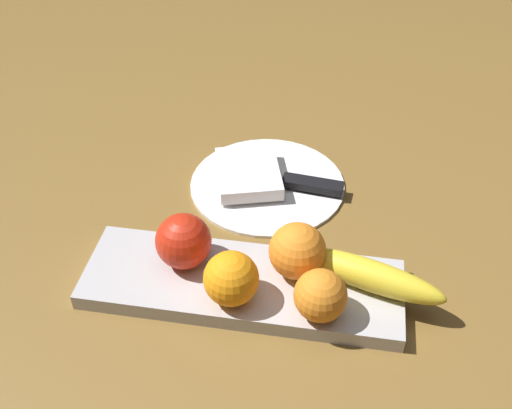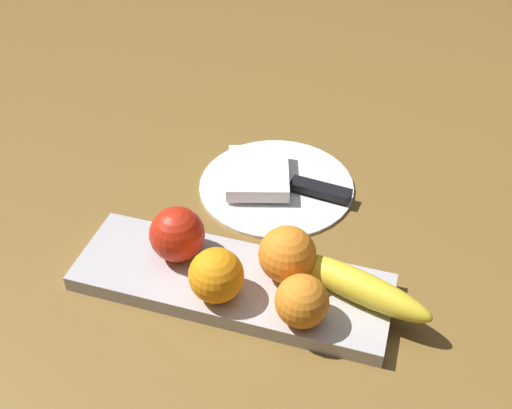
{
  "view_description": "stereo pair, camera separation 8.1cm",
  "coord_description": "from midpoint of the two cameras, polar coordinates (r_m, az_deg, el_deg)",
  "views": [
    {
      "loc": [
        -0.11,
        0.47,
        0.58
      ],
      "look_at": [
        -0.01,
        -0.14,
        0.05
      ],
      "focal_mm": 42.95,
      "sensor_mm": 36.0,
      "label": 1
    },
    {
      "loc": [
        -0.18,
        0.45,
        0.58
      ],
      "look_at": [
        -0.01,
        -0.14,
        0.05
      ],
      "focal_mm": 42.95,
      "sensor_mm": 36.0,
      "label": 2
    }
  ],
  "objects": [
    {
      "name": "dinner_plate",
      "position": [
        0.92,
        4.44,
        1.78
      ],
      "size": [
        0.23,
        0.23,
        0.01
      ],
      "primitive_type": "cylinder",
      "color": "white",
      "rests_on": "ground_plane"
    },
    {
      "name": "fruit_tray",
      "position": [
        0.76,
        0.73,
        -7.4
      ],
      "size": [
        0.39,
        0.13,
        0.02
      ],
      "primitive_type": "cube",
      "color": "#B6B4B6",
      "rests_on": "ground_plane"
    },
    {
      "name": "knife",
      "position": [
        0.9,
        7.66,
        1.47
      ],
      "size": [
        0.18,
        0.04,
        0.01
      ],
      "rotation": [
        0.0,
        0.0,
        -0.1
      ],
      "color": "silver",
      "rests_on": "dinner_plate"
    },
    {
      "name": "orange_center",
      "position": [
        0.7,
        7.66,
        -9.08
      ],
      "size": [
        0.06,
        0.06,
        0.06
      ],
      "primitive_type": "sphere",
      "color": "orange",
      "rests_on": "fruit_tray"
    },
    {
      "name": "orange_near_banana",
      "position": [
        0.71,
        -0.25,
        -7.09
      ],
      "size": [
        0.07,
        0.07,
        0.07
      ],
      "primitive_type": "sphere",
      "color": "orange",
      "rests_on": "fruit_tray"
    },
    {
      "name": "orange_near_apple",
      "position": [
        0.74,
        6.08,
        -4.79
      ],
      "size": [
        0.07,
        0.07,
        0.07
      ],
      "primitive_type": "sphere",
      "color": "orange",
      "rests_on": "fruit_tray"
    },
    {
      "name": "folded_napkin",
      "position": [
        0.91,
        2.72,
        2.84
      ],
      "size": [
        0.12,
        0.13,
        0.02
      ],
      "primitive_type": "cube",
      "rotation": [
        0.0,
        0.0,
        0.29
      ],
      "color": "white",
      "rests_on": "dinner_plate"
    },
    {
      "name": "banana",
      "position": [
        0.74,
        12.58,
        -7.55
      ],
      "size": [
        0.19,
        0.09,
        0.04
      ],
      "primitive_type": "ellipsoid",
      "rotation": [
        0.0,
        0.0,
        2.86
      ],
      "color": "yellow",
      "rests_on": "fruit_tray"
    },
    {
      "name": "ground_plane",
      "position": [
        0.75,
        -0.45,
        -9.58
      ],
      "size": [
        2.4,
        2.4,
        0.0
      ],
      "primitive_type": "plane",
      "color": "brown"
    },
    {
      "name": "apple",
      "position": [
        0.76,
        -4.36,
        -2.91
      ],
      "size": [
        0.07,
        0.07,
        0.07
      ],
      "primitive_type": "sphere",
      "color": "red",
      "rests_on": "fruit_tray"
    }
  ]
}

